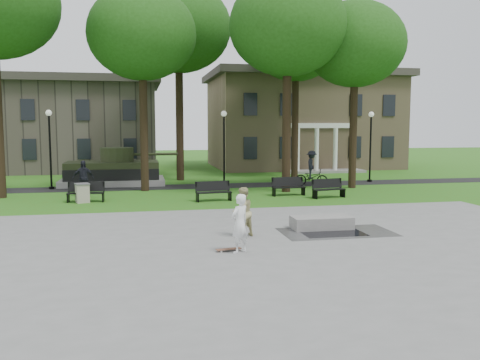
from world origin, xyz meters
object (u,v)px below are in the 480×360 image
object	(u,v)px
concrete_block	(322,223)
friend_watching	(242,212)
trash_bin	(82,193)
cyclist	(312,171)
park_bench_0	(86,191)
skateboarder	(240,224)

from	to	relation	value
concrete_block	friend_watching	world-z (taller)	friend_watching
trash_bin	cyclist	bearing A→B (deg)	18.81
friend_watching	park_bench_0	size ratio (longest dim) A/B	0.93
skateboarder	friend_watching	xyz separation A→B (m)	(0.52, 2.17, -0.04)
cyclist	trash_bin	distance (m)	14.28
concrete_block	cyclist	distance (m)	13.73
cyclist	park_bench_0	world-z (taller)	cyclist
concrete_block	skateboarder	world-z (taller)	skateboarder
concrete_block	park_bench_0	world-z (taller)	park_bench_0
skateboarder	friend_watching	world-z (taller)	skateboarder
concrete_block	trash_bin	distance (m)	12.62
park_bench_0	trash_bin	xyz separation A→B (m)	(-0.14, -0.24, -0.04)
concrete_block	cyclist	size ratio (longest dim) A/B	0.99
skateboarder	park_bench_0	distance (m)	12.90
cyclist	trash_bin	xyz separation A→B (m)	(-13.51, -4.60, -0.43)
cyclist	park_bench_0	size ratio (longest dim) A/B	1.22
park_bench_0	trash_bin	world-z (taller)	park_bench_0
concrete_block	friend_watching	bearing A→B (deg)	-166.38
skateboarder	trash_bin	xyz separation A→B (m)	(-5.70, 11.40, -0.42)
cyclist	trash_bin	size ratio (longest dim) A/B	2.33
trash_bin	park_bench_0	bearing A→B (deg)	58.93
park_bench_0	concrete_block	bearing A→B (deg)	-39.03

